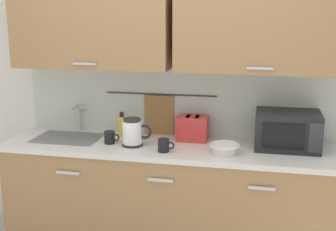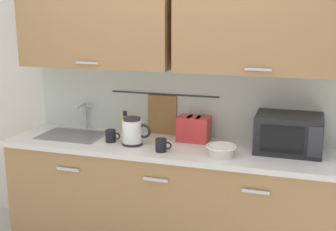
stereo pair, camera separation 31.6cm
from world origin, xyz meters
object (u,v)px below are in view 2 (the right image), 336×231
object	(u,v)px
microwave	(289,133)
dish_soap_bottle	(125,124)
toaster	(194,129)
mug_near_sink	(111,136)
electric_kettle	(133,132)
mixing_bowl	(221,150)
mug_by_kettle	(161,145)

from	to	relation	value
microwave	dish_soap_bottle	size ratio (longest dim) A/B	2.35
microwave	toaster	distance (m)	0.71
mug_near_sink	electric_kettle	bearing A→B (deg)	-4.35
microwave	electric_kettle	bearing A→B (deg)	-171.06
dish_soap_bottle	mixing_bowl	distance (m)	0.90
dish_soap_bottle	mug_by_kettle	xyz separation A→B (m)	(0.42, -0.33, -0.04)
electric_kettle	mug_near_sink	bearing A→B (deg)	175.65
microwave	toaster	size ratio (longest dim) A/B	1.80
mixing_bowl	electric_kettle	bearing A→B (deg)	174.26
mixing_bowl	microwave	bearing A→B (deg)	29.50
dish_soap_bottle	toaster	bearing A→B (deg)	0.53
microwave	mug_by_kettle	size ratio (longest dim) A/B	3.83
electric_kettle	dish_soap_bottle	world-z (taller)	electric_kettle
electric_kettle	mug_near_sink	distance (m)	0.19
microwave	mug_by_kettle	world-z (taller)	microwave
microwave	mixing_bowl	distance (m)	0.51
mug_near_sink	toaster	xyz separation A→B (m)	(0.60, 0.22, 0.05)
mixing_bowl	mug_by_kettle	world-z (taller)	mug_by_kettle
mixing_bowl	mug_by_kettle	xyz separation A→B (m)	(-0.43, -0.03, 0.00)
mug_by_kettle	electric_kettle	bearing A→B (deg)	158.98
mug_near_sink	mixing_bowl	size ratio (longest dim) A/B	0.56
dish_soap_bottle	mixing_bowl	size ratio (longest dim) A/B	0.92
microwave	mixing_bowl	size ratio (longest dim) A/B	2.15
dish_soap_bottle	mug_near_sink	distance (m)	0.22
mixing_bowl	toaster	world-z (taller)	toaster
mixing_bowl	toaster	bearing A→B (deg)	131.97
dish_soap_bottle	mixing_bowl	world-z (taller)	dish_soap_bottle
mixing_bowl	mug_by_kettle	distance (m)	0.43
mug_near_sink	mug_by_kettle	xyz separation A→B (m)	(0.45, -0.11, 0.00)
mug_near_sink	dish_soap_bottle	bearing A→B (deg)	83.19
mug_near_sink	mixing_bowl	distance (m)	0.88
dish_soap_bottle	toaster	distance (m)	0.57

